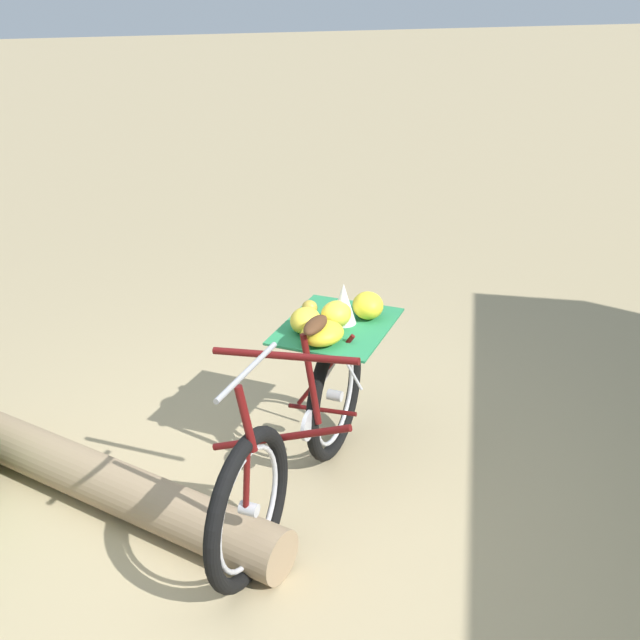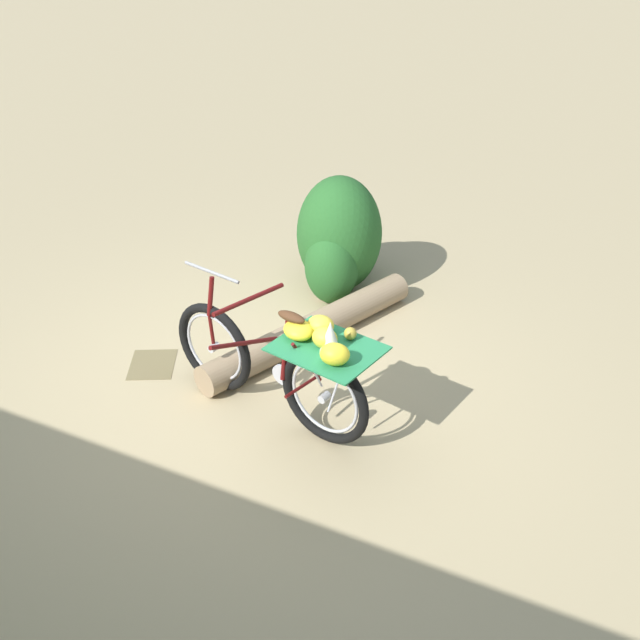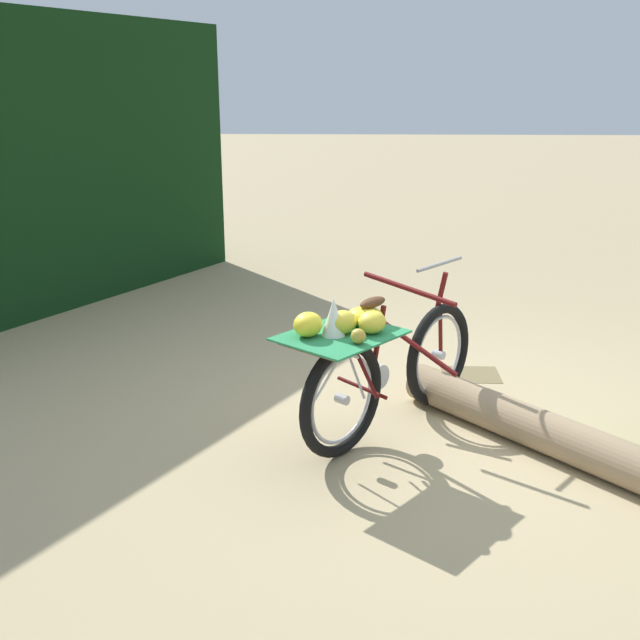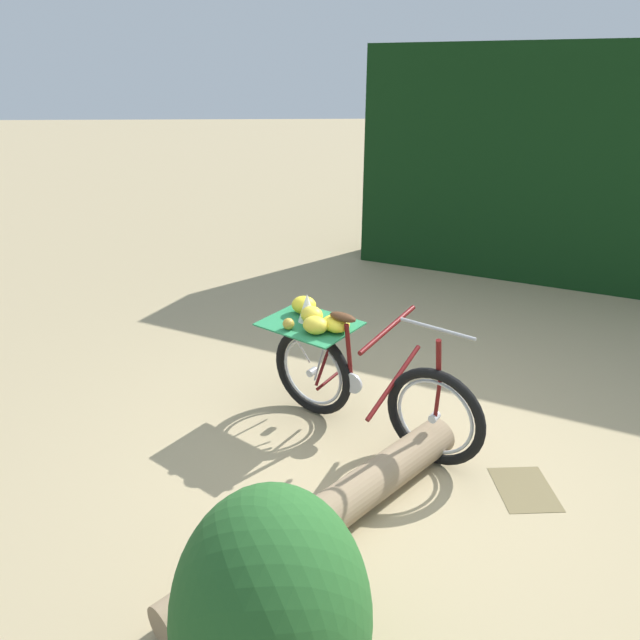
% 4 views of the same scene
% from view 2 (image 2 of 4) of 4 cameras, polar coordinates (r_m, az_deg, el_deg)
% --- Properties ---
extents(ground_plane, '(60.00, 60.00, 0.00)m').
position_cam_2_polar(ground_plane, '(5.96, -5.13, -5.25)').
color(ground_plane, tan).
extents(bicycle, '(1.36, 1.57, 1.03)m').
position_cam_2_polar(bicycle, '(5.37, -3.02, -3.18)').
color(bicycle, black).
rests_on(bicycle, ground_plane).
extents(fallen_log, '(1.67, 1.85, 0.26)m').
position_cam_2_polar(fallen_log, '(6.44, -0.70, -0.72)').
color(fallen_log, '#937A5B').
rests_on(fallen_log, ground_plane).
extents(shrub_cluster, '(1.16, 0.80, 1.11)m').
position_cam_2_polar(shrub_cluster, '(7.18, 1.45, 6.06)').
color(shrub_cluster, '#235623').
rests_on(shrub_cluster, ground_plane).
extents(path_stone, '(0.23, 0.19, 0.14)m').
position_cam_2_polar(path_stone, '(7.13, 0.45, 2.13)').
color(path_stone, gray).
rests_on(path_stone, ground_plane).
extents(leaf_litter_patch, '(0.44, 0.36, 0.01)m').
position_cam_2_polar(leaf_litter_patch, '(6.37, -12.49, -3.26)').
color(leaf_litter_patch, olive).
rests_on(leaf_litter_patch, ground_plane).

